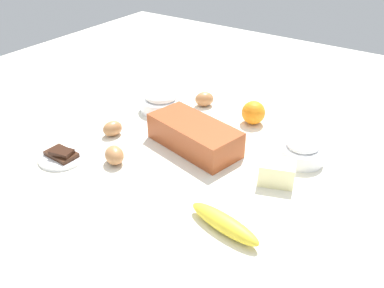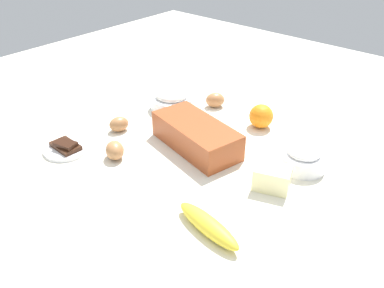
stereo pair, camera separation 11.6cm
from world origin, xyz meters
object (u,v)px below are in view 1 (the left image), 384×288
sugar_bowl (302,151)px  chocolate_plate (62,156)px  flour_bowl (161,101)px  egg_near_butter (113,128)px  banana (224,223)px  egg_loose (204,99)px  butter_block (277,172)px  loaf_pan (194,135)px  egg_beside_bowl (114,155)px  orange_fruit (253,113)px

sugar_bowl → chocolate_plate: 0.68m
flour_bowl → egg_near_butter: flour_bowl is taller
banana → egg_loose: (-0.38, 0.50, 0.01)m
flour_bowl → butter_block: bearing=-17.7°
banana → egg_loose: egg_loose is taller
loaf_pan → sugar_bowl: bearing=33.8°
flour_bowl → banana: 0.62m
egg_beside_bowl → butter_block: bearing=22.8°
loaf_pan → sugar_bowl: loaf_pan is taller
butter_block → chocolate_plate: 0.60m
loaf_pan → egg_loose: size_ratio=4.53×
egg_near_butter → egg_beside_bowl: (0.11, -0.11, 0.00)m
loaf_pan → butter_block: size_ratio=3.35×
butter_block → egg_near_butter: 0.52m
loaf_pan → flour_bowl: bearing=162.0°
butter_block → egg_near_butter: (-0.52, -0.06, -0.01)m
egg_near_butter → flour_bowl: bearing=85.3°
egg_loose → chocolate_plate: 0.54m
banana → chocolate_plate: bearing=-178.9°
egg_beside_bowl → chocolate_plate: (-0.14, -0.07, -0.02)m
sugar_bowl → loaf_pan: bearing=-159.0°
butter_block → chocolate_plate: (-0.55, -0.24, -0.02)m
loaf_pan → egg_beside_bowl: loaf_pan is taller
egg_beside_bowl → sugar_bowl: bearing=35.8°
banana → egg_near_butter: (-0.50, 0.17, 0.00)m
orange_fruit → chocolate_plate: bearing=-125.2°
loaf_pan → egg_beside_bowl: bearing=-112.0°
orange_fruit → butter_block: (0.20, -0.25, -0.01)m
butter_block → egg_beside_bowl: 0.44m
sugar_bowl → banana: sugar_bowl is taller
sugar_bowl → egg_loose: sugar_bowl is taller
banana → butter_block: 0.23m
flour_bowl → egg_near_butter: (-0.02, -0.22, -0.01)m
loaf_pan → flour_bowl: (-0.23, 0.14, -0.01)m
sugar_bowl → butter_block: 0.14m
banana → egg_near_butter: bearing=161.2°
orange_fruit → egg_loose: bearing=174.6°
flour_bowl → butter_block: (0.50, -0.16, -0.00)m
flour_bowl → orange_fruit: size_ratio=1.89×
banana → butter_block: (0.02, 0.23, 0.01)m
sugar_bowl → orange_fruit: size_ratio=1.65×
banana → orange_fruit: 0.52m
orange_fruit → banana: bearing=-70.0°
butter_block → orange_fruit: bearing=127.9°
loaf_pan → flour_bowl: size_ratio=2.08×
egg_near_butter → chocolate_plate: bearing=-98.2°
banana → egg_loose: 0.63m
egg_near_butter → egg_loose: egg_loose is taller
orange_fruit → egg_beside_bowl: (-0.21, -0.42, -0.01)m
loaf_pan → banana: size_ratio=1.59×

